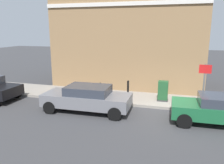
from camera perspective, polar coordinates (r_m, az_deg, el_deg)
ground at (r=11.74m, az=14.04°, el=-7.89°), size 80.00×80.00×0.00m
sidewalk at (r=14.87m, az=-9.39°, el=-2.89°), size 2.60×30.00×0.15m
corner_building at (r=17.56m, az=4.97°, el=15.45°), size 6.15×10.38×9.73m
car_green at (r=11.06m, az=25.46°, el=-6.21°), size 1.89×4.01×1.32m
car_grey at (r=11.64m, az=-6.30°, el=-3.99°), size 1.94×4.50×1.35m
utility_cabinet at (r=13.17m, az=12.76°, el=-2.40°), size 0.46×0.61×1.15m
bollard_near_cabinet at (r=13.51m, az=4.07°, el=-1.61°), size 0.14×0.14×1.04m
bollard_far_kerb at (r=12.99m, az=-2.98°, el=-2.20°), size 0.14×0.14×1.04m
street_sign at (r=12.36m, az=22.33°, el=0.60°), size 0.08×0.60×2.30m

